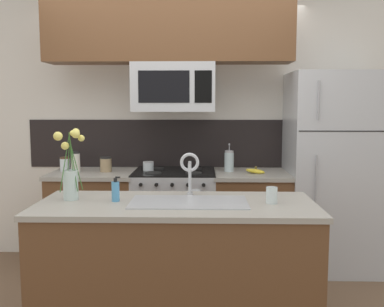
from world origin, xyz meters
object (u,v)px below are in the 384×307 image
(refrigerator, at_px, (333,172))
(storage_jar_tall, at_px, (65,164))
(storage_jar_short, at_px, (106,164))
(sink_faucet, at_px, (190,168))
(storage_jar_squat, at_px, (148,167))
(drinking_glass, at_px, (272,195))
(flower_vase, at_px, (70,175))
(french_press, at_px, (229,161))
(stove_range, at_px, (175,219))
(banana_bunch, at_px, (256,171))
(dish_soap_bottle, at_px, (116,191))
(storage_jar_medium, at_px, (75,162))
(microwave, at_px, (174,88))

(refrigerator, distance_m, storage_jar_tall, 2.53)
(storage_jar_short, relative_size, sink_faucet, 0.46)
(refrigerator, height_order, storage_jar_squat, refrigerator)
(drinking_glass, height_order, flower_vase, flower_vase)
(refrigerator, height_order, french_press, refrigerator)
(stove_range, xyz_separation_m, banana_bunch, (0.75, -0.06, 0.47))
(french_press, height_order, drinking_glass, french_press)
(sink_faucet, distance_m, dish_soap_bottle, 0.53)
(storage_jar_short, relative_size, french_press, 0.53)
(flower_vase, bearing_deg, banana_bunch, 39.45)
(storage_jar_squat, bearing_deg, storage_jar_tall, 178.06)
(drinking_glass, bearing_deg, refrigerator, 58.64)
(storage_jar_squat, xyz_separation_m, french_press, (0.76, 0.05, 0.05))
(storage_jar_tall, distance_m, drinking_glass, 2.18)
(storage_jar_medium, relative_size, drinking_glass, 1.83)
(storage_jar_squat, xyz_separation_m, sink_faucet, (0.42, -1.07, 0.15))
(storage_jar_tall, bearing_deg, sink_faucet, -41.81)
(storage_jar_medium, relative_size, banana_bunch, 1.02)
(french_press, height_order, flower_vase, flower_vase)
(stove_range, height_order, banana_bunch, banana_bunch)
(storage_jar_medium, height_order, storage_jar_squat, storage_jar_medium)
(sink_faucet, relative_size, flower_vase, 0.64)
(drinking_glass, bearing_deg, stove_range, 119.50)
(stove_range, xyz_separation_m, storage_jar_short, (-0.65, 0.01, 0.52))
(stove_range, relative_size, storage_jar_medium, 4.79)
(banana_bunch, height_order, sink_faucet, sink_faucet)
(microwave, bearing_deg, french_press, 8.92)
(microwave, height_order, drinking_glass, microwave)
(stove_range, height_order, sink_faucet, sink_faucet)
(banana_bunch, relative_size, dish_soap_bottle, 1.15)
(stove_range, height_order, dish_soap_bottle, dish_soap_bottle)
(french_press, relative_size, sink_faucet, 0.87)
(storage_jar_squat, bearing_deg, storage_jar_medium, -179.01)
(stove_range, distance_m, drinking_glass, 1.53)
(storage_jar_tall, xyz_separation_m, drinking_glass, (1.76, -1.29, -0.01))
(storage_jar_tall, height_order, storage_jar_medium, storage_jar_medium)
(refrigerator, xyz_separation_m, flower_vase, (-2.10, -1.21, 0.16))
(storage_jar_short, height_order, french_press, french_press)
(storage_jar_squat, distance_m, french_press, 0.77)
(drinking_glass, bearing_deg, banana_bunch, 87.83)
(refrigerator, relative_size, drinking_glass, 17.28)
(storage_jar_short, distance_m, drinking_glass, 1.86)
(stove_range, relative_size, storage_jar_tall, 6.88)
(drinking_glass, bearing_deg, dish_soap_bottle, 178.13)
(storage_jar_medium, bearing_deg, storage_jar_tall, 160.88)
(dish_soap_bottle, bearing_deg, flower_vase, 173.58)
(banana_bunch, bearing_deg, microwave, 177.04)
(refrigerator, xyz_separation_m, banana_bunch, (-0.73, -0.08, 0.02))
(storage_jar_medium, bearing_deg, stove_range, 0.27)
(refrigerator, height_order, dish_soap_bottle, refrigerator)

